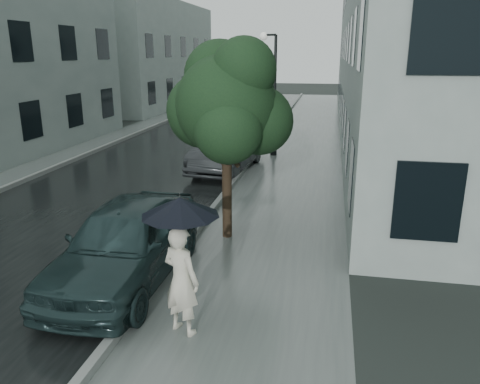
% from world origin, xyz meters
% --- Properties ---
extents(ground, '(120.00, 120.00, 0.00)m').
position_xyz_m(ground, '(0.00, 0.00, 0.00)').
color(ground, black).
rests_on(ground, ground).
extents(sidewalk, '(3.50, 60.00, 0.01)m').
position_xyz_m(sidewalk, '(0.25, 12.00, 0.00)').
color(sidewalk, slate).
rests_on(sidewalk, ground).
extents(kerb_near, '(0.15, 60.00, 0.15)m').
position_xyz_m(kerb_near, '(-1.57, 12.00, 0.07)').
color(kerb_near, slate).
rests_on(kerb_near, ground).
extents(asphalt_road, '(6.85, 60.00, 0.00)m').
position_xyz_m(asphalt_road, '(-5.08, 12.00, 0.00)').
color(asphalt_road, black).
rests_on(asphalt_road, ground).
extents(kerb_far, '(0.15, 60.00, 0.15)m').
position_xyz_m(kerb_far, '(-8.57, 12.00, 0.07)').
color(kerb_far, slate).
rests_on(kerb_far, ground).
extents(sidewalk_far, '(1.70, 60.00, 0.01)m').
position_xyz_m(sidewalk_far, '(-9.50, 12.00, 0.00)').
color(sidewalk_far, '#4C5451').
rests_on(sidewalk_far, ground).
extents(building_near, '(7.02, 36.00, 9.00)m').
position_xyz_m(building_near, '(5.47, 19.50, 4.50)').
color(building_near, '#8F9C98').
rests_on(building_near, ground).
extents(building_far_b, '(7.02, 18.00, 8.00)m').
position_xyz_m(building_far_b, '(-13.77, 30.00, 4.00)').
color(building_far_b, '#8F9C98').
rests_on(building_far_b, ground).
extents(pedestrian, '(0.76, 0.65, 1.75)m').
position_xyz_m(pedestrian, '(-0.62, -1.00, 0.89)').
color(pedestrian, beige).
rests_on(pedestrian, sidewalk).
extents(umbrella, '(1.42, 1.42, 1.33)m').
position_xyz_m(umbrella, '(-0.60, -1.01, 2.08)').
color(umbrella, black).
rests_on(umbrella, ground).
extents(street_tree, '(2.94, 2.67, 4.56)m').
position_xyz_m(street_tree, '(-0.80, 3.09, 3.12)').
color(street_tree, '#332619').
rests_on(street_tree, ground).
extents(lamp_post, '(0.82, 0.49, 4.99)m').
position_xyz_m(lamp_post, '(-0.98, 12.37, 2.86)').
color(lamp_post, black).
rests_on(lamp_post, ground).
extents(car_near, '(1.87, 4.58, 1.55)m').
position_xyz_m(car_near, '(-2.20, 0.50, 0.78)').
color(car_near, '#1B2E2F').
rests_on(car_near, ground).
extents(car_far, '(2.14, 4.80, 1.53)m').
position_xyz_m(car_far, '(-2.20, 9.47, 0.77)').
color(car_far, '#242729').
rests_on(car_far, ground).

